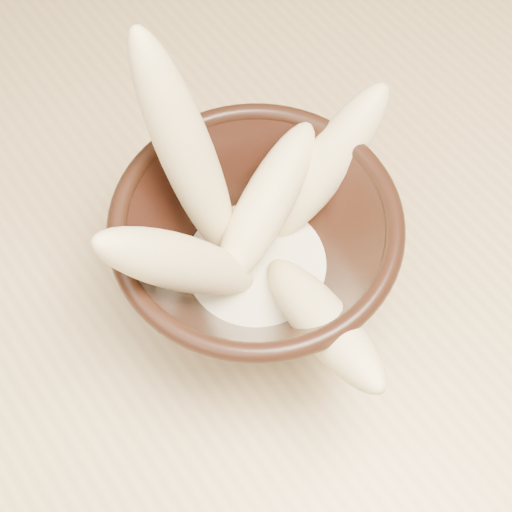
# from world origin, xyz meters

# --- Properties ---
(table) EXTENTS (1.20, 0.80, 0.75)m
(table) POSITION_xyz_m (0.00, 0.00, 0.67)
(table) COLOR tan
(table) RESTS_ON ground
(bowl) EXTENTS (0.20, 0.20, 0.11)m
(bowl) POSITION_xyz_m (-0.06, -0.05, 0.81)
(bowl) COLOR black
(bowl) RESTS_ON table
(milk_puddle) EXTENTS (0.12, 0.12, 0.02)m
(milk_puddle) POSITION_xyz_m (-0.06, -0.05, 0.79)
(milk_puddle) COLOR beige
(milk_puddle) RESTS_ON bowl
(banana_upright) EXTENTS (0.05, 0.11, 0.19)m
(banana_upright) POSITION_xyz_m (-0.08, 0.00, 0.88)
(banana_upright) COLOR #F0D78E
(banana_upright) RESTS_ON bowl
(banana_left) EXTENTS (0.13, 0.06, 0.15)m
(banana_left) POSITION_xyz_m (-0.12, -0.05, 0.86)
(banana_left) COLOR #F0D78E
(banana_left) RESTS_ON bowl
(banana_right) EXTENTS (0.14, 0.05, 0.12)m
(banana_right) POSITION_xyz_m (0.02, -0.04, 0.84)
(banana_right) COLOR #F0D78E
(banana_right) RESTS_ON bowl
(banana_across) EXTENTS (0.15, 0.09, 0.08)m
(banana_across) POSITION_xyz_m (-0.04, -0.04, 0.83)
(banana_across) COLOR #F0D78E
(banana_across) RESTS_ON bowl
(banana_front) EXTENTS (0.06, 0.16, 0.10)m
(banana_front) POSITION_xyz_m (-0.06, -0.13, 0.83)
(banana_front) COLOR #F0D78E
(banana_front) RESTS_ON bowl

